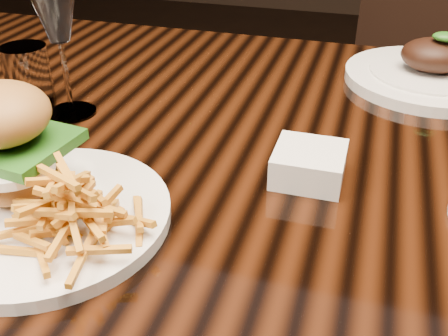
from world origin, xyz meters
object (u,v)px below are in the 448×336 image
(wine_glass, at_px, (55,11))
(far_dish, at_px, (431,73))
(dining_table, at_px, (277,191))
(chair_far, at_px, (416,75))
(burger_plate, at_px, (36,183))

(wine_glass, height_order, far_dish, wine_glass)
(dining_table, relative_size, wine_glass, 7.78)
(dining_table, bearing_deg, wine_glass, 179.29)
(wine_glass, height_order, chair_far, wine_glass)
(wine_glass, bearing_deg, far_dish, 28.20)
(dining_table, xyz_separation_m, wine_glass, (-0.32, 0.00, 0.23))
(burger_plate, bearing_deg, wine_glass, 133.51)
(far_dish, height_order, chair_far, chair_far)
(dining_table, bearing_deg, chair_far, 75.71)
(burger_plate, xyz_separation_m, wine_glass, (-0.11, 0.24, 0.10))
(wine_glass, bearing_deg, dining_table, -0.71)
(wine_glass, distance_m, chair_far, 1.10)
(dining_table, xyz_separation_m, far_dish, (0.20, 0.28, 0.09))
(burger_plate, bearing_deg, far_dish, 71.24)
(dining_table, relative_size, chair_far, 1.68)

